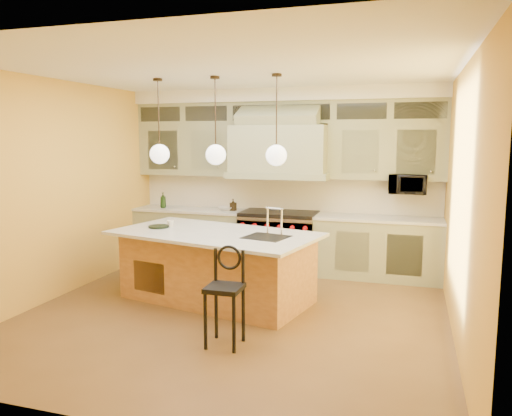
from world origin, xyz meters
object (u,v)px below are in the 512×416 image
(kitchen_island, at_px, (217,265))
(counter_stool, at_px, (225,290))
(microwave, at_px, (408,184))
(range, at_px, (279,241))

(kitchen_island, distance_m, counter_stool, 1.45)
(kitchen_island, xyz_separation_m, counter_stool, (0.61, -1.31, 0.11))
(kitchen_island, height_order, microwave, microwave)
(range, xyz_separation_m, microwave, (1.95, 0.11, 0.96))
(range, xyz_separation_m, kitchen_island, (-0.40, -1.70, -0.02))
(microwave, bearing_deg, kitchen_island, -142.44)
(kitchen_island, bearing_deg, microwave, 50.03)
(range, distance_m, microwave, 2.18)
(kitchen_island, bearing_deg, counter_stool, -52.49)
(range, relative_size, kitchen_island, 0.42)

